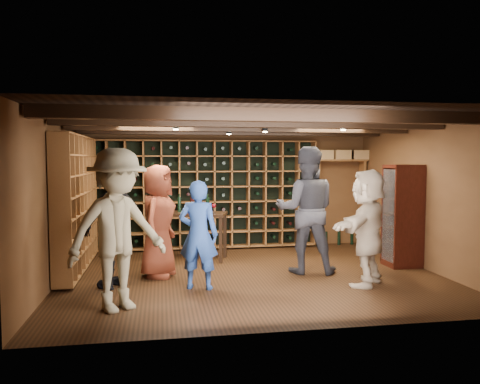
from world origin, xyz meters
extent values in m
plane|color=#321C0E|center=(0.00, 0.00, 0.00)|extent=(6.00, 6.00, 0.00)
plane|color=brown|center=(0.00, 2.50, 1.25)|extent=(6.00, 0.00, 6.00)
plane|color=brown|center=(0.00, -2.50, 1.25)|extent=(6.00, 0.00, 6.00)
plane|color=brown|center=(-3.00, 0.00, 1.25)|extent=(0.00, 5.00, 5.00)
plane|color=brown|center=(3.00, 0.00, 1.25)|extent=(0.00, 5.00, 5.00)
plane|color=black|center=(0.00, 0.00, 2.50)|extent=(6.00, 6.00, 0.00)
cube|color=black|center=(0.00, -1.60, 2.42)|extent=(5.90, 0.18, 0.16)
cube|color=black|center=(0.00, -0.50, 2.42)|extent=(5.90, 0.18, 0.16)
cube|color=black|center=(0.00, 0.60, 2.42)|extent=(5.90, 0.18, 0.16)
cube|color=black|center=(0.00, 1.70, 2.42)|extent=(5.90, 0.18, 0.16)
cylinder|color=black|center=(-1.20, 0.00, 2.39)|extent=(0.10, 0.10, 0.10)
cylinder|color=black|center=(0.30, 0.40, 2.39)|extent=(0.10, 0.10, 0.10)
cylinder|color=black|center=(1.40, -0.30, 2.39)|extent=(0.10, 0.10, 0.10)
cylinder|color=black|center=(-0.20, 1.20, 2.39)|extent=(0.10, 0.10, 0.10)
cube|color=brown|center=(-0.52, 2.33, 1.15)|extent=(4.65, 0.30, 2.20)
cube|color=black|center=(-0.52, 2.33, 1.15)|extent=(4.56, 0.02, 2.16)
cube|color=brown|center=(-2.83, 0.82, 1.15)|extent=(0.30, 2.65, 2.20)
cube|color=black|center=(-2.83, 0.82, 1.15)|extent=(0.29, 0.02, 2.16)
cube|color=brown|center=(2.40, 2.32, 1.85)|extent=(1.15, 0.32, 0.04)
cube|color=brown|center=(2.92, 2.32, 0.93)|extent=(0.05, 0.28, 1.85)
cube|color=brown|center=(1.88, 2.32, 0.93)|extent=(0.05, 0.28, 1.85)
cube|color=tan|center=(2.00, 2.32, 1.97)|extent=(0.40, 0.30, 0.20)
cube|color=tan|center=(2.45, 2.32, 1.97)|extent=(0.40, 0.30, 0.20)
cube|color=tan|center=(2.80, 2.32, 1.97)|extent=(0.40, 0.30, 0.20)
cube|color=#38110B|center=(2.72, 0.20, 0.05)|extent=(0.55, 0.50, 0.10)
cube|color=#38110B|center=(2.72, 0.20, 0.90)|extent=(0.55, 0.50, 1.70)
cube|color=white|center=(2.46, 0.20, 0.90)|extent=(0.01, 0.46, 1.60)
cube|color=#38110B|center=(2.72, 0.20, 0.90)|extent=(0.50, 0.44, 0.02)
sphere|color=#59260C|center=(2.70, 0.20, 1.00)|extent=(0.18, 0.18, 0.18)
imported|color=navy|center=(-0.91, -0.65, 0.79)|extent=(0.66, 0.53, 1.57)
imported|color=black|center=(0.92, 0.05, 1.04)|extent=(1.18, 1.02, 2.08)
imported|color=maroon|center=(-1.49, 0.19, 0.89)|extent=(0.82, 1.01, 1.79)
imported|color=black|center=(-2.10, -0.36, 0.88)|extent=(1.03, 1.04, 1.76)
imported|color=#807658|center=(-1.97, -1.43, 1.00)|extent=(1.49, 1.32, 2.01)
imported|color=tan|center=(1.58, -0.84, 0.86)|extent=(1.46, 1.52, 1.73)
cube|color=black|center=(-0.83, 1.33, 0.86)|extent=(1.29, 0.90, 0.05)
cube|color=black|center=(-1.42, 1.25, 0.42)|extent=(0.07, 0.07, 0.84)
cube|color=black|center=(-0.39, 0.94, 0.42)|extent=(0.07, 0.07, 0.84)
cube|color=black|center=(-1.28, 1.72, 0.42)|extent=(0.07, 0.07, 0.84)
cube|color=black|center=(-0.25, 1.41, 0.42)|extent=(0.07, 0.07, 0.84)
cylinder|color=black|center=(-1.10, 1.46, 1.03)|extent=(0.07, 0.07, 0.28)
cylinder|color=black|center=(-0.87, 1.39, 1.03)|extent=(0.07, 0.07, 0.28)
cylinder|color=black|center=(-0.58, 1.31, 1.03)|extent=(0.07, 0.07, 0.28)
camera|label=1|loc=(-1.44, -7.31, 1.87)|focal=35.00mm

